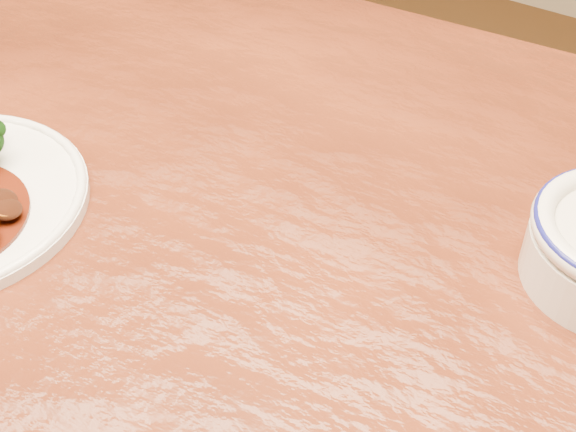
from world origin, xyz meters
The scene contains 1 object.
dining_table centered at (0.00, 0.00, 0.67)m, with size 1.56×1.00×0.75m.
Camera 1 is at (0.33, -0.36, 1.21)m, focal length 50.00 mm.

